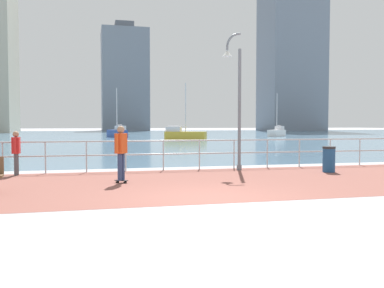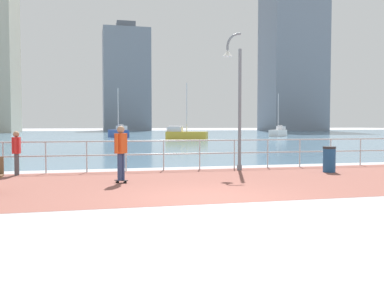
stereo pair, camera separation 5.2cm
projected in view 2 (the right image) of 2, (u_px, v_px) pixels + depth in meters
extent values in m
plane|color=#9E9EA3|center=(115.00, 139.00, 48.66)|extent=(220.00, 220.00, 0.00)
cube|color=brown|center=(183.00, 183.00, 12.52)|extent=(28.00, 6.84, 0.01)
cube|color=slate|center=(110.00, 136.00, 59.56)|extent=(180.00, 88.00, 0.00)
cylinder|color=#B2BCC1|center=(3.00, 158.00, 14.52)|extent=(0.05, 0.05, 1.11)
cylinder|color=#B2BCC1|center=(46.00, 158.00, 14.84)|extent=(0.05, 0.05, 1.11)
cylinder|color=#B2BCC1|center=(87.00, 157.00, 15.17)|extent=(0.05, 0.05, 1.11)
cylinder|color=#B2BCC1|center=(126.00, 156.00, 15.49)|extent=(0.05, 0.05, 1.11)
cylinder|color=#B2BCC1|center=(164.00, 155.00, 15.82)|extent=(0.05, 0.05, 1.11)
cylinder|color=#B2BCC1|center=(200.00, 155.00, 16.14)|extent=(0.05, 0.05, 1.11)
cylinder|color=#B2BCC1|center=(234.00, 154.00, 16.47)|extent=(0.05, 0.05, 1.11)
cylinder|color=#B2BCC1|center=(268.00, 154.00, 16.79)|extent=(0.05, 0.05, 1.11)
cylinder|color=#B2BCC1|center=(300.00, 153.00, 17.12)|extent=(0.05, 0.05, 1.11)
cylinder|color=#B2BCC1|center=(331.00, 153.00, 17.44)|extent=(0.05, 0.05, 1.11)
cylinder|color=#B2BCC1|center=(360.00, 152.00, 17.77)|extent=(0.05, 0.05, 1.11)
cylinder|color=#B2BCC1|center=(164.00, 141.00, 15.79)|extent=(25.20, 0.06, 0.06)
cylinder|color=#B2BCC1|center=(164.00, 154.00, 15.81)|extent=(25.20, 0.06, 0.06)
cylinder|color=slate|center=(239.00, 167.00, 15.91)|extent=(0.19, 0.19, 0.20)
cylinder|color=slate|center=(240.00, 110.00, 15.80)|extent=(0.12, 0.12, 4.54)
cylinder|color=slate|center=(238.00, 34.00, 15.63)|extent=(0.20, 0.12, 0.11)
cylinder|color=slate|center=(235.00, 35.00, 15.57)|extent=(0.21, 0.12, 0.15)
cylinder|color=slate|center=(232.00, 37.00, 15.51)|extent=(0.20, 0.12, 0.18)
cylinder|color=slate|center=(229.00, 40.00, 15.47)|extent=(0.18, 0.12, 0.19)
cylinder|color=slate|center=(228.00, 44.00, 15.45)|extent=(0.14, 0.11, 0.19)
cylinder|color=slate|center=(227.00, 48.00, 15.45)|extent=(0.10, 0.10, 0.17)
cone|color=silver|center=(227.00, 53.00, 15.46)|extent=(0.36, 0.36, 0.22)
cylinder|color=black|center=(126.00, 182.00, 12.42)|extent=(0.07, 0.06, 0.06)
cylinder|color=black|center=(124.00, 182.00, 12.35)|extent=(0.07, 0.06, 0.06)
cylinder|color=black|center=(118.00, 182.00, 12.51)|extent=(0.07, 0.06, 0.06)
cylinder|color=black|center=(117.00, 182.00, 12.44)|extent=(0.07, 0.06, 0.06)
cube|color=black|center=(121.00, 180.00, 12.43)|extent=(0.39, 0.31, 0.02)
cylinder|color=navy|center=(122.00, 166.00, 12.48)|extent=(0.18, 0.18, 0.79)
cylinder|color=navy|center=(120.00, 167.00, 12.33)|extent=(0.18, 0.18, 0.79)
cube|color=#D84C1E|center=(121.00, 143.00, 12.37)|extent=(0.39, 0.42, 0.59)
cylinder|color=#D84C1E|center=(125.00, 142.00, 12.59)|extent=(0.12, 0.12, 0.56)
cylinder|color=#D84C1E|center=(117.00, 143.00, 12.16)|extent=(0.12, 0.12, 0.56)
sphere|color=#A37A5B|center=(121.00, 130.00, 12.35)|extent=(0.22, 0.22, 0.22)
cylinder|color=#4C4C51|center=(17.00, 164.00, 14.38)|extent=(0.13, 0.13, 0.74)
cylinder|color=#4C4C51|center=(16.00, 165.00, 14.22)|extent=(0.13, 0.13, 0.74)
cube|color=red|center=(16.00, 145.00, 14.27)|extent=(0.24, 0.34, 0.55)
cylinder|color=red|center=(18.00, 145.00, 14.49)|extent=(0.09, 0.09, 0.53)
cylinder|color=red|center=(15.00, 145.00, 14.04)|extent=(0.09, 0.09, 0.53)
sphere|color=#A37A5B|center=(16.00, 134.00, 14.25)|extent=(0.21, 0.21, 0.21)
cylinder|color=navy|center=(329.00, 160.00, 15.19)|extent=(0.44, 0.44, 0.85)
cylinder|color=#262628|center=(329.00, 148.00, 15.17)|extent=(0.46, 0.46, 0.08)
cube|color=white|center=(278.00, 133.00, 57.72)|extent=(3.79, 3.94, 0.89)
cube|color=silver|center=(281.00, 128.00, 58.78)|extent=(1.69, 1.72, 0.50)
cylinder|color=silver|center=(278.00, 112.00, 57.58)|extent=(0.10, 0.10, 4.97)
cylinder|color=silver|center=(280.00, 125.00, 58.47)|extent=(1.34, 1.43, 0.08)
cube|color=#284799|center=(118.00, 134.00, 53.56)|extent=(2.44, 4.65, 0.95)
cube|color=silver|center=(122.00, 128.00, 52.34)|extent=(1.33, 1.79, 0.53)
cylinder|color=silver|center=(118.00, 109.00, 53.41)|extent=(0.11, 0.11, 5.29)
cylinder|color=silver|center=(121.00, 125.00, 52.64)|extent=(0.58, 1.96, 0.08)
cube|color=gold|center=(187.00, 136.00, 44.04)|extent=(4.41, 3.08, 0.91)
cube|color=silver|center=(175.00, 129.00, 44.30)|extent=(1.79, 1.51, 0.51)
cylinder|color=silver|center=(187.00, 107.00, 43.90)|extent=(0.10, 0.10, 5.08)
cylinder|color=silver|center=(178.00, 126.00, 44.20)|extent=(1.76, 0.93, 0.08)
cube|color=slate|center=(126.00, 81.00, 106.03)|extent=(11.40, 10.35, 25.03)
cube|color=#4E5560|center=(126.00, 26.00, 105.38)|extent=(4.56, 4.14, 2.00)
cube|color=slate|center=(293.00, 40.00, 104.10)|extent=(13.99, 11.36, 44.77)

